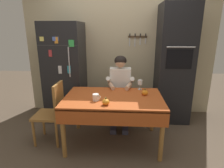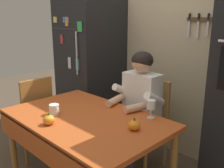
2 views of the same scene
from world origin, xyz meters
The scene contains 10 objects.
back_wall_assembly centered at (0.05, 1.35, 1.30)m, with size 3.70×0.13×2.60m.
refrigerator centered at (-0.95, 0.96, 0.90)m, with size 0.68×0.71×1.80m.
dining_table centered at (0.00, 0.08, 0.66)m, with size 1.40×0.90×0.74m.
chair_behind_person centered at (0.09, 0.87, 0.51)m, with size 0.40×0.40×0.93m.
seated_person centered at (0.09, 0.68, 0.74)m, with size 0.47×0.55×1.25m.
chair_left_side centered at (-0.90, 0.08, 0.51)m, with size 0.40×0.40×0.93m.
coffee_mug centered at (-0.23, -0.06, 0.79)m, with size 0.11×0.09×0.09m.
wine_glass centered at (0.41, 0.47, 0.85)m, with size 0.07×0.07×0.16m.
pumpkin_large centered at (0.46, 0.19, 0.78)m, with size 0.09×0.09×0.10m.
pumpkin_medium centered at (-0.08, -0.21, 0.78)m, with size 0.09×0.09×0.10m.
Camera 2 is at (1.60, -1.17, 1.58)m, focal length 41.00 mm.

